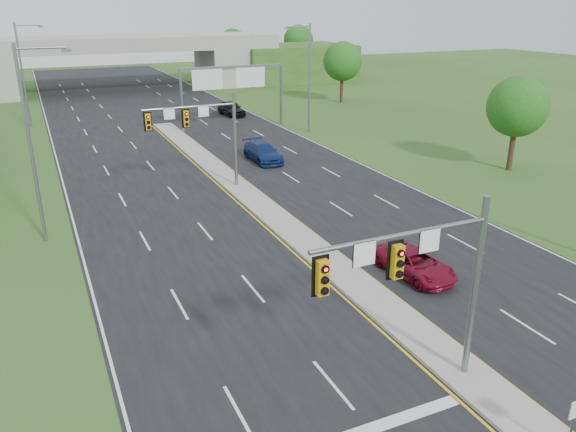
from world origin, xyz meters
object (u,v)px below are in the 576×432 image
(car_far_a, at_px, (415,263))
(keep_right_sign, at_px, (575,419))
(sign_gantry, at_px, (231,80))
(overpass, at_px, (117,67))
(car_far_b, at_px, (263,152))
(signal_mast_near, at_px, (426,273))
(car_far_c, at_px, (231,108))
(signal_mast_far, at_px, (204,127))

(car_far_a, bearing_deg, keep_right_sign, -109.86)
(sign_gantry, distance_m, overpass, 35.75)
(keep_right_sign, distance_m, car_far_b, 35.74)
(signal_mast_near, height_order, car_far_a, signal_mast_near)
(signal_mast_near, height_order, car_far_c, signal_mast_near)
(signal_mast_far, bearing_deg, signal_mast_near, -90.00)
(keep_right_sign, bearing_deg, car_far_b, 82.67)
(sign_gantry, height_order, car_far_a, sign_gantry)
(signal_mast_near, height_order, car_far_b, signal_mast_near)
(signal_mast_near, relative_size, overpass, 0.09)
(keep_right_sign, height_order, sign_gantry, sign_gantry)
(keep_right_sign, bearing_deg, car_far_c, 80.95)
(car_far_a, xyz_separation_m, car_far_b, (1.32, 23.48, 0.11))
(signal_mast_far, distance_m, sign_gantry, 21.91)
(car_far_a, distance_m, car_far_b, 23.52)
(car_far_b, bearing_deg, car_far_c, 77.61)
(keep_right_sign, xyz_separation_m, car_far_a, (3.23, 11.96, -0.84))
(overpass, bearing_deg, signal_mast_near, -91.62)
(car_far_b, bearing_deg, overpass, 94.78)
(signal_mast_far, relative_size, sign_gantry, 0.60)
(signal_mast_near, relative_size, car_far_c, 1.40)
(signal_mast_near, relative_size, signal_mast_far, 1.00)
(signal_mast_near, distance_m, signal_mast_far, 25.00)
(keep_right_sign, relative_size, car_far_c, 0.44)
(car_far_a, bearing_deg, car_far_c, 77.88)
(keep_right_sign, relative_size, sign_gantry, 0.19)
(overpass, bearing_deg, sign_gantry, -79.21)
(car_far_a, height_order, car_far_c, car_far_c)
(signal_mast_near, relative_size, sign_gantry, 0.60)
(sign_gantry, xyz_separation_m, overpass, (-6.68, 35.08, -1.69))
(sign_gantry, relative_size, car_far_b, 2.20)
(overpass, height_order, car_far_c, overpass)
(car_far_a, relative_size, car_far_b, 0.89)
(signal_mast_far, height_order, sign_gantry, signal_mast_far)
(sign_gantry, relative_size, overpass, 0.14)
(sign_gantry, xyz_separation_m, car_far_c, (2.34, 7.25, -4.37))
(signal_mast_near, xyz_separation_m, keep_right_sign, (2.26, -4.45, -3.21))
(signal_mast_near, bearing_deg, sign_gantry, 78.75)
(car_far_b, bearing_deg, keep_right_sign, -97.85)
(signal_mast_far, bearing_deg, car_far_a, -72.55)
(overpass, bearing_deg, car_far_c, -72.03)
(sign_gantry, height_order, car_far_c, sign_gantry)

